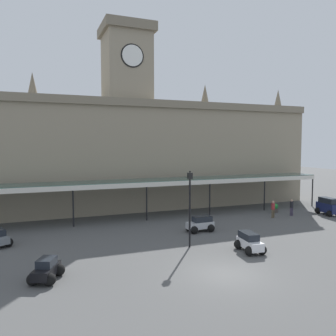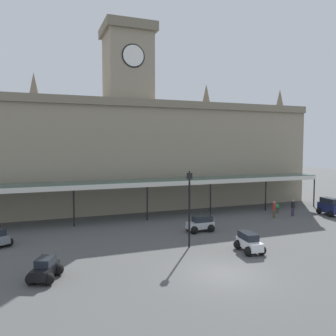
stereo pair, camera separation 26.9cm
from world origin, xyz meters
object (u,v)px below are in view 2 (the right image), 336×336
(car_black_sedan, at_px, (45,271))
(victorian_lamppost, at_px, (189,200))
(car_silver_estate, at_px, (201,225))
(pedestrian_crossing_forecourt, at_px, (274,209))
(planter_forecourt_centre, at_px, (276,208))
(car_navy_van, at_px, (329,207))
(pedestrian_near_entrance, at_px, (293,207))
(car_white_estate, at_px, (249,243))

(car_black_sedan, distance_m, victorian_lamppost, 10.28)
(car_black_sedan, xyz_separation_m, car_silver_estate, (12.20, 6.10, 0.06))
(pedestrian_crossing_forecourt, distance_m, planter_forecourt_centre, 2.75)
(victorian_lamppost, bearing_deg, car_navy_van, 15.07)
(pedestrian_near_entrance, xyz_separation_m, victorian_lamppost, (-14.07, -5.84, 2.41))
(car_silver_estate, bearing_deg, car_white_estate, -83.15)
(car_silver_estate, bearing_deg, planter_forecourt_centre, 20.71)
(car_silver_estate, xyz_separation_m, car_navy_van, (15.13, 1.22, 0.24))
(car_white_estate, distance_m, pedestrian_near_entrance, 13.49)
(pedestrian_near_entrance, bearing_deg, planter_forecourt_centre, 105.95)
(car_black_sedan, bearing_deg, pedestrian_near_entrance, 19.49)
(car_navy_van, relative_size, pedestrian_crossing_forecourt, 1.49)
(car_black_sedan, height_order, pedestrian_near_entrance, pedestrian_near_entrance)
(car_navy_van, distance_m, planter_forecourt_centre, 5.14)
(car_navy_van, relative_size, pedestrian_near_entrance, 1.49)
(car_black_sedan, xyz_separation_m, car_white_estate, (12.91, 0.18, 0.06))
(planter_forecourt_centre, bearing_deg, pedestrian_near_entrance, -74.05)
(car_black_sedan, height_order, victorian_lamppost, victorian_lamppost)
(car_white_estate, bearing_deg, pedestrian_crossing_forecourt, 44.05)
(car_white_estate, height_order, car_silver_estate, same)
(car_silver_estate, bearing_deg, victorian_lamppost, -126.53)
(car_white_estate, bearing_deg, victorian_lamppost, 144.97)
(car_black_sedan, distance_m, pedestrian_near_entrance, 25.07)
(car_silver_estate, relative_size, planter_forecourt_centre, 2.37)
(car_navy_van, distance_m, pedestrian_crossing_forecourt, 6.16)
(car_navy_van, height_order, pedestrian_crossing_forecourt, car_navy_van)
(car_black_sedan, relative_size, pedestrian_crossing_forecourt, 1.34)
(pedestrian_crossing_forecourt, relative_size, victorian_lamppost, 0.31)
(car_silver_estate, bearing_deg, pedestrian_crossing_forecourt, 13.31)
(car_navy_van, bearing_deg, car_black_sedan, -165.02)
(car_silver_estate, bearing_deg, car_black_sedan, -153.45)
(pedestrian_crossing_forecourt, bearing_deg, pedestrian_near_entrance, 3.07)
(pedestrian_near_entrance, xyz_separation_m, planter_forecourt_centre, (-0.53, 1.85, -0.42))
(pedestrian_crossing_forecourt, xyz_separation_m, pedestrian_near_entrance, (2.38, 0.13, 0.00))
(victorian_lamppost, bearing_deg, pedestrian_near_entrance, 22.53)
(car_navy_van, height_order, victorian_lamppost, victorian_lamppost)
(car_black_sedan, bearing_deg, car_navy_van, 14.98)
(car_black_sedan, height_order, car_navy_van, car_navy_van)
(car_black_sedan, height_order, car_white_estate, car_white_estate)
(car_white_estate, height_order, planter_forecourt_centre, car_white_estate)
(car_white_estate, bearing_deg, planter_forecourt_centre, 44.58)
(car_navy_van, bearing_deg, pedestrian_near_entrance, 164.16)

